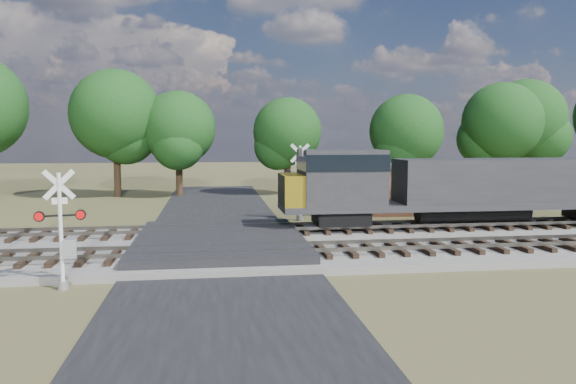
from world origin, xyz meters
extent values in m
plane|color=#474826|center=(0.00, 0.00, 0.00)|extent=(160.00, 160.00, 0.00)
cube|color=gray|center=(10.00, 0.50, 0.15)|extent=(140.00, 10.00, 0.30)
cube|color=black|center=(0.00, 0.00, 0.04)|extent=(7.00, 60.00, 0.08)
cube|color=#262628|center=(0.00, 0.50, 0.32)|extent=(7.00, 9.00, 0.62)
cube|color=black|center=(2.00, -2.00, 0.39)|extent=(44.00, 2.60, 0.18)
cube|color=#5C574F|center=(10.00, -2.72, 0.55)|extent=(140.00, 0.08, 0.15)
cube|color=#5C574F|center=(10.00, -1.28, 0.55)|extent=(140.00, 0.08, 0.15)
cube|color=black|center=(2.00, 3.00, 0.39)|extent=(44.00, 2.60, 0.18)
cube|color=#5C574F|center=(10.00, 2.28, 0.55)|extent=(140.00, 0.08, 0.15)
cube|color=#5C574F|center=(10.00, 3.72, 0.55)|extent=(140.00, 0.08, 0.15)
cylinder|color=silver|center=(-5.06, -5.00, 1.87)|extent=(0.13, 0.13, 3.73)
cylinder|color=gray|center=(-5.06, -5.00, 0.14)|extent=(0.34, 0.34, 0.28)
cube|color=silver|center=(-5.06, -5.00, 3.36)|extent=(0.96, 0.23, 0.98)
cube|color=silver|center=(-5.06, -5.00, 3.36)|extent=(0.96, 0.23, 0.98)
cube|color=silver|center=(-5.06, -5.00, 2.85)|extent=(0.46, 0.12, 0.21)
cube|color=black|center=(-5.06, -5.00, 2.38)|extent=(1.47, 0.35, 0.06)
cylinder|color=red|center=(-5.65, -5.13, 2.38)|extent=(0.35, 0.16, 0.34)
cylinder|color=red|center=(-4.47, -4.88, 2.38)|extent=(0.35, 0.16, 0.34)
cube|color=gray|center=(-4.83, -4.96, 1.31)|extent=(0.47, 0.36, 0.61)
cylinder|color=silver|center=(4.72, 8.40, 2.16)|extent=(0.15, 0.15, 4.31)
cylinder|color=gray|center=(4.72, 8.40, 0.16)|extent=(0.39, 0.39, 0.32)
cube|color=silver|center=(4.72, 8.40, 3.88)|extent=(1.12, 0.23, 1.13)
cube|color=silver|center=(4.72, 8.40, 3.88)|extent=(1.12, 0.23, 1.13)
cube|color=silver|center=(4.72, 8.40, 3.29)|extent=(0.54, 0.12, 0.24)
cube|color=black|center=(4.72, 8.40, 2.75)|extent=(1.71, 0.34, 0.06)
cylinder|color=red|center=(5.42, 8.29, 2.75)|extent=(0.40, 0.17, 0.39)
cylinder|color=red|center=(4.03, 8.51, 2.75)|extent=(0.40, 0.17, 0.39)
cube|color=gray|center=(4.46, 8.44, 1.51)|extent=(0.53, 0.40, 0.70)
cube|color=#4D2F21|center=(9.79, 10.96, 1.44)|extent=(4.24, 4.24, 2.88)
cube|color=#2A2A2C|center=(9.79, 10.96, 2.98)|extent=(4.67, 4.67, 0.21)
cylinder|color=black|center=(-7.72, 22.63, 2.52)|extent=(0.56, 0.56, 5.04)
sphere|color=#183B12|center=(-7.72, 22.63, 6.56)|extent=(7.06, 7.06, 7.06)
cylinder|color=black|center=(-2.87, 22.44, 2.11)|extent=(0.56, 0.56, 4.22)
sphere|color=#183B12|center=(-2.87, 22.44, 5.49)|extent=(5.91, 5.91, 5.91)
cylinder|color=black|center=(5.91, 22.46, 2.00)|extent=(0.56, 0.56, 4.00)
sphere|color=#183B12|center=(5.91, 22.46, 5.20)|extent=(5.60, 5.60, 5.60)
cylinder|color=black|center=(14.48, 18.04, 2.01)|extent=(0.56, 0.56, 4.01)
sphere|color=#183B12|center=(14.48, 18.04, 5.22)|extent=(5.62, 5.62, 5.62)
cylinder|color=black|center=(23.29, 20.00, 2.30)|extent=(0.56, 0.56, 4.60)
sphere|color=#183B12|center=(23.29, 20.00, 5.99)|extent=(6.45, 6.45, 6.45)
cylinder|color=black|center=(26.38, 21.79, 2.42)|extent=(0.56, 0.56, 4.84)
sphere|color=#183B12|center=(26.38, 21.79, 6.29)|extent=(6.77, 6.77, 6.77)
camera|label=1|loc=(-0.33, -23.31, 4.90)|focal=35.00mm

